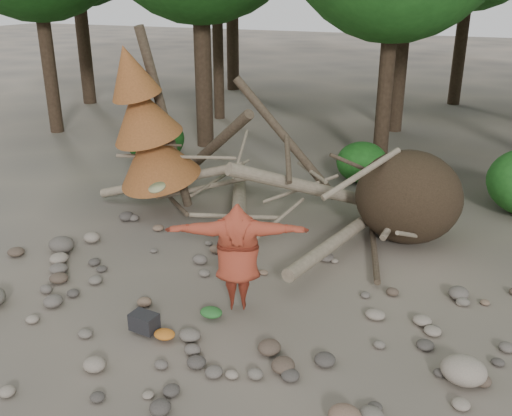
% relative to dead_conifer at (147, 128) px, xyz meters
% --- Properties ---
extents(ground, '(120.00, 120.00, 0.00)m').
position_rel_dead_conifer_xyz_m(ground, '(3.12, -3.37, -2.11)').
color(ground, '#514C44').
rests_on(ground, ground).
extents(deadfall_pile, '(8.55, 5.24, 3.30)m').
position_rel_dead_conifer_xyz_m(deadfall_pile, '(5.13, 0.87, -1.16)').
color(deadfall_pile, '#332619').
rests_on(deadfall_pile, ground).
extents(dead_conifer, '(2.06, 2.16, 4.35)m').
position_rel_dead_conifer_xyz_m(dead_conifer, '(0.00, 0.00, 0.00)').
color(dead_conifer, '#4C3F30').
rests_on(dead_conifer, ground).
extents(bush_left, '(1.80, 1.80, 1.44)m').
position_rel_dead_conifer_xyz_m(bush_left, '(-2.38, 3.83, -1.39)').
color(bush_left, '#164B14').
rests_on(bush_left, ground).
extents(bush_mid, '(1.40, 1.40, 1.12)m').
position_rel_dead_conifer_xyz_m(bush_mid, '(3.92, 4.43, -1.55)').
color(bush_mid, '#1E5F1B').
rests_on(bush_mid, ground).
extents(frisbee_thrower, '(2.73, 1.43, 2.01)m').
position_rel_dead_conifer_xyz_m(frisbee_thrower, '(3.66, -3.03, -1.11)').
color(frisbee_thrower, '#983522').
rests_on(frisbee_thrower, ground).
extents(backpack, '(0.45, 0.32, 0.28)m').
position_rel_dead_conifer_xyz_m(backpack, '(2.61, -4.23, -1.97)').
color(backpack, black).
rests_on(backpack, ground).
extents(cloth_green, '(0.37, 0.31, 0.14)m').
position_rel_dead_conifer_xyz_m(cloth_green, '(3.37, -3.45, -2.04)').
color(cloth_green, '#286629').
rests_on(cloth_green, ground).
extents(cloth_orange, '(0.34, 0.28, 0.12)m').
position_rel_dead_conifer_xyz_m(cloth_orange, '(3.00, -4.28, -2.05)').
color(cloth_orange, '#BB6720').
rests_on(cloth_orange, ground).
extents(boulder_front_right, '(0.42, 0.38, 0.25)m').
position_rel_dead_conifer_xyz_m(boulder_front_right, '(6.02, -4.93, -1.98)').
color(boulder_front_right, '#7B5E4D').
rests_on(boulder_front_right, ground).
extents(boulder_mid_right, '(0.62, 0.56, 0.37)m').
position_rel_dead_conifer_xyz_m(boulder_mid_right, '(7.28, -3.48, -1.93)').
color(boulder_mid_right, gray).
rests_on(boulder_mid_right, ground).
extents(boulder_mid_left, '(0.54, 0.48, 0.32)m').
position_rel_dead_conifer_xyz_m(boulder_mid_left, '(-0.61, -2.43, -1.95)').
color(boulder_mid_left, '#575149').
rests_on(boulder_mid_left, ground).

